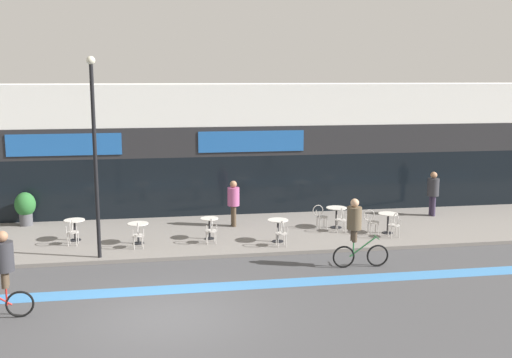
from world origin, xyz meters
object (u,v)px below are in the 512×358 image
(cyclist_0, at_px, (356,228))
(bistro_table_4, at_px, (336,213))
(lamp_post, at_px, (95,146))
(cyclist_1, at_px, (2,267))
(cafe_chair_2_near, at_px, (211,229))
(pedestrian_near_end, at_px, (233,199))
(cafe_chair_4_near, at_px, (341,218))
(bistro_table_3, at_px, (278,226))
(cafe_chair_0_near, at_px, (72,230))
(cafe_chair_3_near, at_px, (282,232))
(cafe_chair_4_side, at_px, (320,215))
(cafe_chair_5_side, at_px, (371,220))
(bistro_table_1, at_px, (138,229))
(bistro_table_2, at_px, (209,224))
(pedestrian_far_end, at_px, (433,190))
(bistro_table_0, at_px, (75,226))
(cafe_chair_1_near, at_px, (138,233))
(planter_pot, at_px, (25,207))
(cafe_chair_5_near, at_px, (395,223))
(bistro_table_5, at_px, (388,219))

(cyclist_0, bearing_deg, bistro_table_4, 83.10)
(lamp_post, distance_m, cyclist_1, 5.20)
(cafe_chair_2_near, bearing_deg, pedestrian_near_end, -27.50)
(bistro_table_4, relative_size, cafe_chair_2_near, 0.86)
(cafe_chair_4_near, relative_size, cyclist_0, 0.42)
(bistro_table_3, distance_m, cafe_chair_0_near, 6.91)
(bistro_table_3, relative_size, pedestrian_near_end, 0.44)
(cafe_chair_2_near, xyz_separation_m, cafe_chair_3_near, (2.27, -0.74, 0.00))
(cafe_chair_4_side, bearing_deg, cafe_chair_5_side, -39.62)
(bistro_table_1, height_order, bistro_table_3, bistro_table_3)
(bistro_table_2, relative_size, bistro_table_4, 0.96)
(bistro_table_3, distance_m, pedestrian_far_end, 7.51)
(bistro_table_0, xyz_separation_m, bistro_table_4, (9.40, 0.21, 0.04))
(cafe_chair_1_near, height_order, cyclist_1, cyclist_1)
(cafe_chair_2_near, bearing_deg, planter_pot, 58.45)
(cafe_chair_0_near, xyz_separation_m, cafe_chair_5_near, (11.01, -0.86, 0.00))
(cafe_chair_0_near, xyz_separation_m, planter_pot, (-2.11, 3.13, 0.20))
(bistro_table_0, bearing_deg, cafe_chair_4_side, 1.29)
(bistro_table_5, height_order, cafe_chair_5_near, cafe_chair_5_near)
(cafe_chair_2_near, relative_size, pedestrian_far_end, 0.50)
(bistro_table_1, height_order, cafe_chair_1_near, cafe_chair_1_near)
(cyclist_1, bearing_deg, cafe_chair_1_near, -126.17)
(cafe_chair_4_near, height_order, lamp_post, lamp_post)
(cafe_chair_0_near, relative_size, cafe_chair_4_near, 1.00)
(bistro_table_3, distance_m, pedestrian_near_end, 2.73)
(bistro_table_3, bearing_deg, cafe_chair_1_near, -178.94)
(cafe_chair_2_near, xyz_separation_m, planter_pot, (-6.71, 3.70, 0.20))
(bistro_table_1, bearing_deg, cafe_chair_1_near, -89.17)
(cafe_chair_5_near, relative_size, cyclist_1, 0.42)
(cafe_chair_1_near, bearing_deg, bistro_table_3, -95.81)
(cafe_chair_0_near, xyz_separation_m, cyclist_1, (-0.80, -5.80, 0.65))
(cafe_chair_0_near, bearing_deg, cafe_chair_4_near, -84.06)
(bistro_table_4, height_order, cafe_chair_4_near, cafe_chair_4_near)
(bistro_table_2, height_order, cafe_chair_4_side, cafe_chair_4_side)
(bistro_table_5, bearing_deg, cafe_chair_5_near, -89.88)
(bistro_table_3, height_order, cyclist_0, cyclist_0)
(cafe_chair_2_near, relative_size, cafe_chair_4_near, 1.00)
(cafe_chair_4_side, bearing_deg, bistro_table_5, -31.62)
(cafe_chair_5_near, xyz_separation_m, cyclist_0, (-2.31, -2.57, 0.60))
(cafe_chair_4_side, bearing_deg, bistro_table_1, -177.94)
(cyclist_0, relative_size, pedestrian_near_end, 1.22)
(bistro_table_3, distance_m, cafe_chair_2_near, 2.28)
(bistro_table_1, relative_size, cafe_chair_4_near, 0.78)
(cafe_chair_4_near, xyz_separation_m, cyclist_1, (-10.19, -6.00, 0.65))
(cafe_chair_1_near, relative_size, pedestrian_far_end, 0.50)
(cafe_chair_5_near, bearing_deg, pedestrian_near_end, 63.33)
(cafe_chair_0_near, height_order, cafe_chair_3_near, same)
(bistro_table_0, bearing_deg, cyclist_1, -97.12)
(bistro_table_0, bearing_deg, lamp_post, -64.84)
(bistro_table_1, bearing_deg, cafe_chair_5_near, -4.64)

